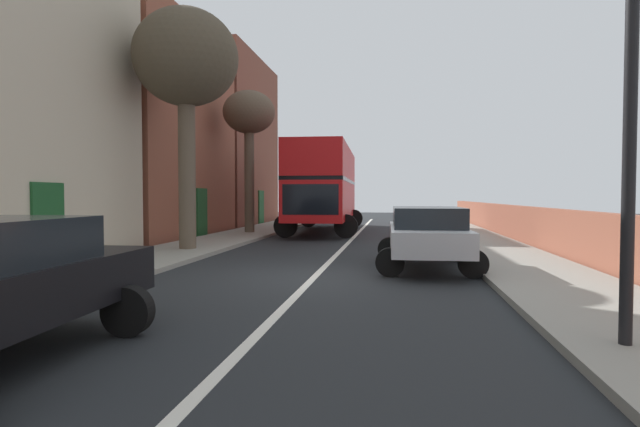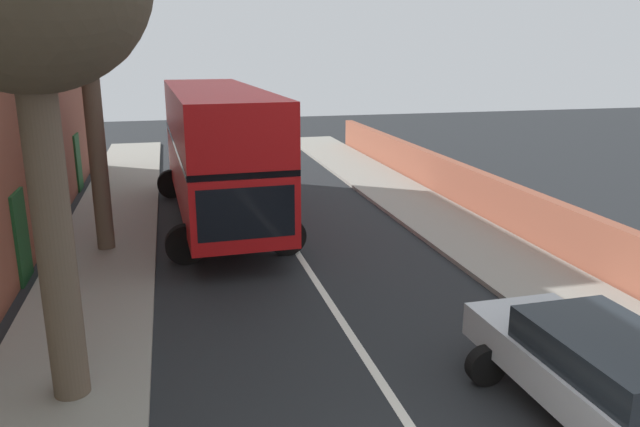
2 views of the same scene
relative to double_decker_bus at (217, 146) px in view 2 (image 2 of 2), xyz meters
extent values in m
cube|color=#194C23|center=(-4.77, -3.89, -1.30)|extent=(0.08, 1.10, 2.10)
cube|color=brown|center=(-6.80, 5.71, 2.76)|extent=(4.00, 9.22, 10.22)
cube|color=#194C23|center=(-4.77, 5.71, -1.30)|extent=(0.08, 1.10, 2.10)
cube|color=red|center=(0.00, 0.01, -0.80)|extent=(2.89, 10.63, 1.70)
cube|color=black|center=(0.00, 0.01, 0.13)|extent=(2.91, 10.53, 0.16)
cube|color=red|center=(0.00, 0.01, 0.96)|extent=(2.89, 10.63, 1.50)
cube|color=black|center=(0.19, -5.24, -0.72)|extent=(2.20, 0.14, 1.19)
cylinder|color=black|center=(1.41, -3.53, -1.85)|extent=(1.01, 0.34, 1.00)
cylinder|color=black|center=(-1.15, -3.62, -1.85)|extent=(1.01, 0.34, 1.00)
cylinder|color=black|center=(1.15, 3.64, -1.85)|extent=(1.01, 0.34, 1.00)
cylinder|color=black|center=(-1.41, 3.55, -1.85)|extent=(1.01, 0.34, 1.00)
cube|color=#B7BABF|center=(4.20, -11.87, -1.60)|extent=(1.80, 4.51, 0.55)
cube|color=black|center=(4.20, -12.09, -1.09)|extent=(1.63, 2.49, 0.47)
cylinder|color=black|center=(3.29, -10.49, -2.03)|extent=(0.64, 0.23, 0.64)
cylinder|color=black|center=(5.06, -10.47, -2.03)|extent=(0.64, 0.23, 0.64)
cylinder|color=brown|center=(-3.16, -2.20, 0.26)|extent=(0.44, 0.44, 4.99)
ellipsoid|color=brown|center=(-3.16, -2.20, 3.23)|extent=(2.36, 2.36, 1.95)
cylinder|color=brown|center=(-3.03, -9.38, 0.43)|extent=(0.53, 0.53, 5.32)
camera|label=1|loc=(3.44, -24.31, -0.57)|focal=28.06mm
camera|label=2|loc=(-1.34, -18.22, 2.83)|focal=33.97mm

